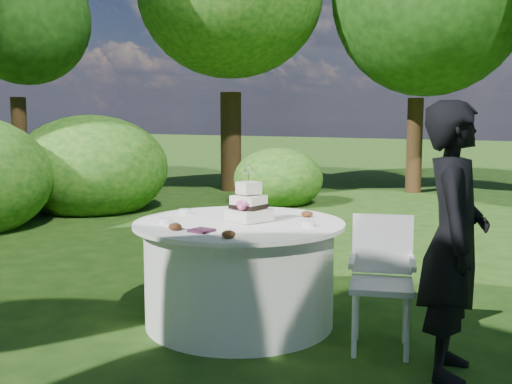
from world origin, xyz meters
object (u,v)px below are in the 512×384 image
Objects in this scene: napkins at (202,230)px; table at (239,272)px; cake at (248,206)px; chair at (382,271)px; guest at (454,240)px.

napkins reaches higher than table.
table is 0.50m from cake.
cake is at bearing 36.85° from table.
chair is (1.04, 0.61, -0.26)m from napkins.
napkins is 0.09× the size of guest.
napkins is 0.52m from cake.
cake reaches higher than chair.
table is at bearing 73.56° from guest.
guest is at bearing 15.68° from napkins.
cake is at bearing 71.96° from guest.
guest is at bearing -1.33° from table.
chair is (-0.51, 0.18, -0.30)m from guest.
table is at bearing 93.31° from napkins.
napkins is 1.23m from chair.
cake is (-1.52, 0.08, 0.07)m from guest.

